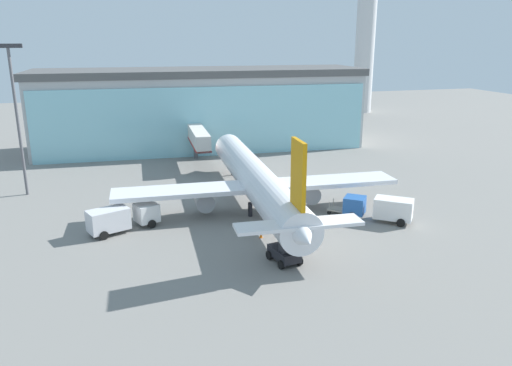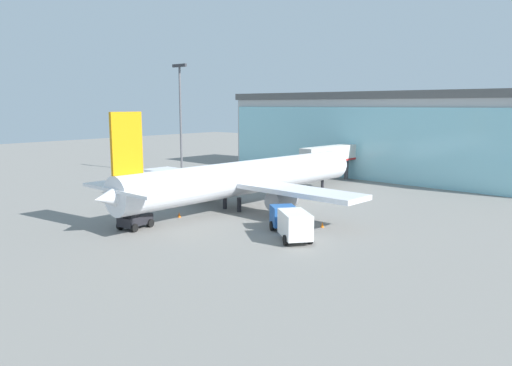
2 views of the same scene
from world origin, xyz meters
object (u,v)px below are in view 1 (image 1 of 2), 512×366
object	(u,v)px
apron_light_mast	(16,108)
safety_cone_nose	(261,235)
airplane	(256,180)
fuel_truck	(381,208)
safety_cone_wingtip	(359,204)
control_tower	(367,16)
baggage_cart	(341,210)
pushback_tug	(285,252)
catering_truck	(121,218)
jet_bridge	(198,138)

from	to	relation	value
apron_light_mast	safety_cone_nose	xyz separation A→B (m)	(24.71, -21.89, -10.78)
airplane	fuel_truck	distance (m)	14.24
airplane	safety_cone_wingtip	distance (m)	12.80
control_tower	safety_cone_nose	size ratio (longest dim) A/B	73.39
fuel_truck	safety_cone_wingtip	distance (m)	5.17
baggage_cart	safety_cone_nose	bearing A→B (deg)	-116.38
airplane	pushback_tug	distance (m)	14.81
pushback_tug	safety_cone_nose	xyz separation A→B (m)	(-0.44, 6.05, -0.70)
apron_light_mast	catering_truck	xyz separation A→B (m)	(11.34, -16.21, -9.59)
control_tower	catering_truck	world-z (taller)	control_tower
control_tower	apron_light_mast	bearing A→B (deg)	-144.01
apron_light_mast	catering_truck	bearing A→B (deg)	-55.02
control_tower	fuel_truck	world-z (taller)	control_tower
apron_light_mast	airplane	xyz separation A→B (m)	(26.60, -13.43, -7.56)
pushback_tug	safety_cone_wingtip	world-z (taller)	pushback_tug
fuel_truck	airplane	bearing A→B (deg)	7.17
apron_light_mast	pushback_tug	xyz separation A→B (m)	(25.15, -27.95, -10.08)
control_tower	safety_cone_nose	distance (m)	94.87
catering_truck	baggage_cart	distance (m)	24.11
catering_truck	fuel_truck	size ratio (longest dim) A/B	1.07
jet_bridge	fuel_truck	size ratio (longest dim) A/B	1.77
fuel_truck	jet_bridge	bearing A→B (deg)	-25.43
jet_bridge	baggage_cart	world-z (taller)	jet_bridge
control_tower	airplane	xyz separation A→B (m)	(-48.64, -68.08, -21.02)
control_tower	fuel_truck	size ratio (longest dim) A/B	5.69
baggage_cart	pushback_tug	size ratio (longest dim) A/B	0.91
apron_light_mast	baggage_cart	bearing A→B (deg)	-26.52
control_tower	pushback_tug	bearing A→B (deg)	-121.24
control_tower	fuel_truck	distance (m)	86.89
catering_truck	pushback_tug	world-z (taller)	catering_truck
catering_truck	safety_cone_wingtip	xyz separation A→B (m)	(27.43, 0.53, -1.19)
baggage_cart	pushback_tug	world-z (taller)	pushback_tug
jet_bridge	control_tower	bearing A→B (deg)	-46.21
catering_truck	airplane	bearing A→B (deg)	-11.61
fuel_truck	safety_cone_nose	bearing A→B (deg)	43.13
control_tower	baggage_cart	bearing A→B (deg)	-118.86
control_tower	apron_light_mast	world-z (taller)	control_tower
baggage_cart	safety_cone_nose	distance (m)	11.50
safety_cone_wingtip	control_tower	bearing A→B (deg)	62.60
jet_bridge	fuel_truck	bearing A→B (deg)	-151.22
safety_cone_wingtip	jet_bridge	bearing A→B (deg)	120.84
jet_bridge	safety_cone_nose	xyz separation A→B (m)	(0.93, -31.35, -3.98)
airplane	safety_cone_wingtip	xyz separation A→B (m)	(12.18, -2.25, -3.22)
catering_truck	pushback_tug	size ratio (longest dim) A/B	2.18
control_tower	safety_cone_nose	xyz separation A→B (m)	(-50.54, -76.55, -24.25)
safety_cone_wingtip	safety_cone_nose	bearing A→B (deg)	-156.18
apron_light_mast	safety_cone_nose	size ratio (longest dim) A/B	33.85
baggage_cart	safety_cone_nose	world-z (taller)	baggage_cart
airplane	safety_cone_wingtip	size ratio (longest dim) A/B	70.90
fuel_truck	pushback_tug	bearing A→B (deg)	66.44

